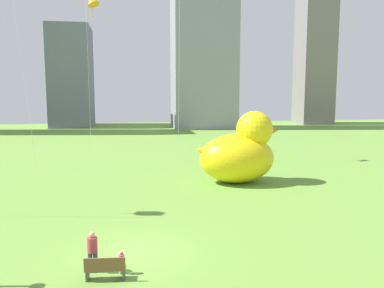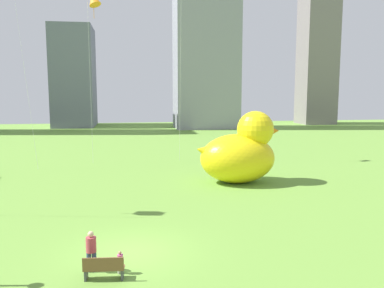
# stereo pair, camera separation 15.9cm
# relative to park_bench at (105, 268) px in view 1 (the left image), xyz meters

# --- Properties ---
(ground_plane) EXTENTS (140.00, 140.00, 0.00)m
(ground_plane) POSITION_rel_park_bench_xyz_m (1.01, 2.40, -0.47)
(ground_plane) COLOR #68983A
(park_bench) EXTENTS (1.50, 0.59, 0.90)m
(park_bench) POSITION_rel_park_bench_xyz_m (0.00, 0.00, 0.00)
(park_bench) COLOR brown
(park_bench) RESTS_ON ground
(person_adult) EXTENTS (0.39, 0.39, 1.58)m
(person_adult) POSITION_rel_park_bench_xyz_m (-0.50, 0.80, 0.40)
(person_adult) COLOR #38476B
(person_adult) RESTS_ON ground
(person_child) EXTENTS (0.21, 0.21, 0.88)m
(person_child) POSITION_rel_park_bench_xyz_m (0.58, 0.44, 0.02)
(person_child) COLOR silver
(person_child) RESTS_ON ground
(giant_inflatable_duck) EXTENTS (6.42, 4.12, 5.32)m
(giant_inflatable_duck) POSITION_rel_park_bench_xyz_m (9.16, 14.46, 1.80)
(giant_inflatable_duck) COLOR yellow
(giant_inflatable_duck) RESTS_ON ground
(city_skyline) EXTENTS (73.00, 18.86, 41.60)m
(city_skyline) POSITION_rel_park_bench_xyz_m (4.32, 60.53, 17.32)
(city_skyline) COLOR slate
(city_skyline) RESTS_ON ground
(kite_orange) EXTENTS (1.81, 1.77, 15.78)m
(kite_orange) POSITION_rel_park_bench_xyz_m (-1.91, 25.10, 14.56)
(kite_orange) COLOR silver
(kite_orange) RESTS_ON ground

